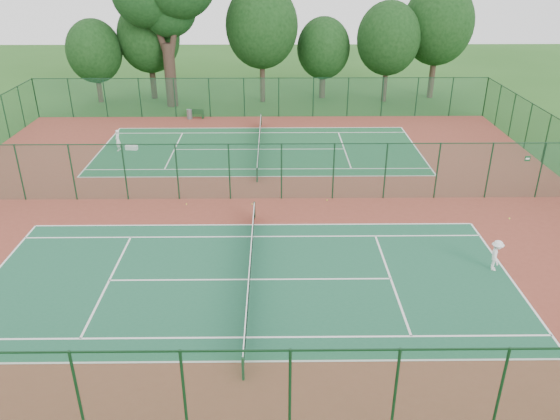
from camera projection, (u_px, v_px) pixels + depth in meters
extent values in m
plane|color=#24541A|center=(256.00, 199.00, 32.92)|extent=(120.00, 120.00, 0.00)
cube|color=brown|center=(256.00, 199.00, 32.91)|extent=(40.00, 36.00, 0.01)
cube|color=#1B563B|center=(250.00, 280.00, 24.78)|extent=(23.77, 10.97, 0.01)
cube|color=#1B5730|center=(259.00, 149.00, 41.03)|extent=(23.77, 10.97, 0.01)
cube|color=#1A4F35|center=(261.00, 97.00, 48.41)|extent=(40.00, 0.02, 3.50)
cube|color=#13341F|center=(261.00, 78.00, 47.68)|extent=(40.00, 0.05, 0.05)
cube|color=#1B512E|center=(237.00, 397.00, 15.91)|extent=(40.00, 0.02, 3.50)
cube|color=#12311B|center=(235.00, 351.00, 15.18)|extent=(40.00, 0.05, 0.05)
cube|color=#194C33|center=(255.00, 172.00, 32.16)|extent=(40.00, 0.02, 3.50)
cube|color=#153B22|center=(255.00, 144.00, 31.43)|extent=(40.00, 0.05, 0.05)
cylinder|color=#14371E|center=(243.00, 369.00, 18.80)|extent=(0.10, 0.10, 0.97)
cylinder|color=#14371E|center=(255.00, 210.00, 30.36)|extent=(0.10, 0.10, 0.97)
cube|color=black|center=(250.00, 271.00, 24.58)|extent=(0.02, 12.80, 0.85)
cube|color=white|center=(250.00, 262.00, 24.39)|extent=(0.04, 12.80, 0.06)
cylinder|color=#153A21|center=(257.00, 175.00, 35.05)|extent=(0.10, 0.10, 0.97)
cylinder|color=#153A21|center=(261.00, 119.00, 46.61)|extent=(0.10, 0.10, 0.97)
cube|color=black|center=(259.00, 143.00, 40.83)|extent=(0.02, 12.80, 0.85)
cube|color=white|center=(259.00, 138.00, 40.64)|extent=(0.04, 12.80, 0.06)
imported|color=white|center=(496.00, 255.00, 25.25)|extent=(0.79, 1.09, 1.52)
imported|color=silver|center=(118.00, 140.00, 40.46)|extent=(0.44, 0.61, 1.59)
cylinder|color=slate|center=(189.00, 114.00, 48.31)|extent=(0.63, 0.63, 0.86)
cube|color=#133718|center=(191.00, 116.00, 48.67)|extent=(0.14, 0.39, 0.43)
cube|color=#133718|center=(203.00, 116.00, 48.51)|extent=(0.14, 0.39, 0.43)
cube|color=#133718|center=(197.00, 113.00, 48.49)|extent=(1.48, 0.64, 0.05)
cube|color=#133718|center=(196.00, 111.00, 48.23)|extent=(1.42, 0.29, 0.43)
cube|color=white|center=(132.00, 148.00, 40.89)|extent=(0.95, 0.50, 0.34)
sphere|color=#C9EA36|center=(252.00, 204.00, 32.11)|extent=(0.07, 0.07, 0.07)
sphere|color=#C6E234|center=(327.00, 200.00, 32.62)|extent=(0.07, 0.07, 0.07)
sphere|color=yellow|center=(186.00, 204.00, 32.09)|extent=(0.08, 0.08, 0.08)
cylinder|color=#33221B|center=(170.00, 75.00, 51.37)|extent=(1.07, 1.07, 5.84)
cylinder|color=#33221B|center=(157.00, 26.00, 49.74)|extent=(1.98, 0.58, 5.81)
cylinder|color=#33221B|center=(175.00, 23.00, 49.19)|extent=(1.85, 0.55, 6.30)
sphere|color=black|center=(168.00, 9.00, 49.56)|extent=(5.06, 5.06, 5.06)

